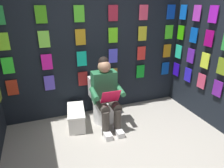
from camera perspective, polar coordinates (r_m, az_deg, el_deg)
The scene contains 5 objects.
display_wall_back at distance 3.75m, azimuth -4.36°, elevation 7.19°, with size 3.43×0.14×2.06m.
display_wall_left at distance 3.85m, azimuth 25.46°, elevation 5.52°, with size 0.14×1.76×2.06m.
toilet at distance 3.64m, azimuth -2.71°, elevation -5.22°, with size 0.41×0.56×0.77m.
person_reading at distance 3.33m, azimuth -1.63°, elevation -2.72°, with size 0.53×0.68×1.19m.
comic_longbox_near at distance 3.57m, azimuth -10.00°, elevation -9.20°, with size 0.37×0.64×0.32m.
Camera 1 is at (1.00, 1.68, 2.00)m, focal length 32.52 mm.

